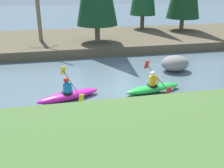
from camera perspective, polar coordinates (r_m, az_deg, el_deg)
ground_plane at (r=12.37m, az=0.30°, el=-0.85°), size 90.00×90.00×0.00m
riverbank_far at (r=21.08m, az=-5.16°, el=9.45°), size 44.00×8.02×0.61m
bare_tree_mid_upstream at (r=19.84m, az=-15.75°, el=15.54°), size 2.70×2.66×4.81m
kayaker_lead at (r=12.05m, az=9.37°, el=-0.76°), size 2.79×2.06×1.20m
kayaker_middle at (r=11.26m, az=-9.38°, el=-2.29°), size 2.75×2.02×1.20m
boulder_midstream at (r=14.99m, az=13.54°, el=4.39°), size 1.55×1.21×0.88m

